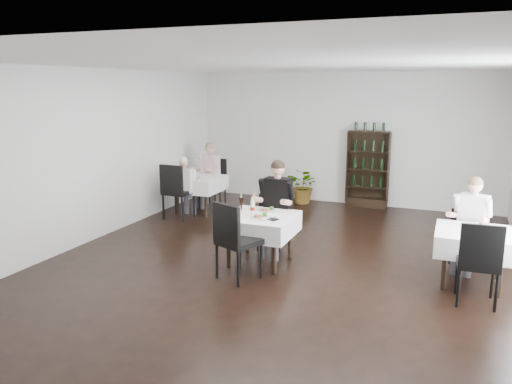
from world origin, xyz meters
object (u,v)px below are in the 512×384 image
wine_shelf (368,170)px  main_table (260,225)px  potted_tree (304,186)px  diner_main (276,200)px

wine_shelf → main_table: size_ratio=1.70×
wine_shelf → potted_tree: size_ratio=2.11×
main_table → potted_tree: potted_tree is taller
potted_tree → diner_main: diner_main is taller
wine_shelf → diner_main: 3.89m
potted_tree → diner_main: bearing=-80.8°
wine_shelf → main_table: (-0.90, -4.31, -0.23)m
diner_main → main_table: bearing=-97.8°
wine_shelf → main_table: wine_shelf is taller
wine_shelf → potted_tree: bearing=-171.5°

